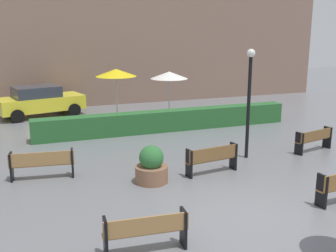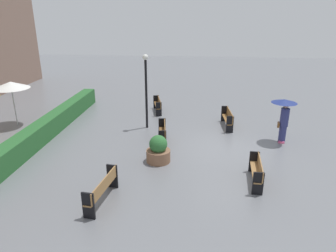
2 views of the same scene
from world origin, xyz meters
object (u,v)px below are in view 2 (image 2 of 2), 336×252
Objects in this scene: planter_pot at (158,151)px; lamp_post at (146,84)px; bench_near_right at (228,117)px; bench_mid_center at (163,131)px; bench_near_left at (257,170)px; bench_far_left at (102,188)px; pedestrian_with_umbrella at (284,113)px; bench_far_right at (158,104)px; patio_umbrella_white at (11,85)px.

lamp_post is (3.85, 1.09, 1.84)m from planter_pot.
bench_mid_center is (-2.37, 3.14, 0.00)m from bench_near_right.
bench_far_left is at bearing 108.70° from bench_near_left.
pedestrian_with_umbrella is at bearing -101.17° from lamp_post.
lamp_post is at bearing 42.63° from bench_near_left.
bench_far_left is 0.51× the size of lamp_post.
bench_near_left is 4.34m from pedestrian_with_umbrella.
planter_pot reaches higher than bench_near_left.
bench_far_left is 7.09m from lamp_post.
bench_near_left is at bearing 155.71° from pedestrian_with_umbrella.
planter_pot is (1.30, 3.65, -0.01)m from bench_near_left.
bench_near_right is at bearing -82.92° from lamp_post.
bench_near_left is at bearing -150.16° from bench_far_right.
bench_near_left is 0.91× the size of bench_far_left.
planter_pot is 8.94m from patio_umbrella_white.
pedestrian_with_umbrella is at bearing -128.18° from bench_near_right.
bench_mid_center is 0.47× the size of lamp_post.
bench_mid_center reaches higher than bench_far_left.
bench_near_left is 4.95m from bench_mid_center.
planter_pot is at bearing 144.62° from bench_near_right.
lamp_post reaches higher than bench_far_left.
bench_near_left is at bearing -174.49° from bench_near_right.
bench_far_left reaches higher than bench_near_left.
pedestrian_with_umbrella is 6.05m from planter_pot.
patio_umbrella_white is (-0.33, 6.95, -0.15)m from lamp_post.
lamp_post is at bearing -2.44° from bench_far_left.
bench_far_right is 7.97m from patio_umbrella_white.
patio_umbrella_white is at bearing 94.35° from bench_near_right.
pedestrian_with_umbrella is (5.57, -6.78, 0.89)m from bench_far_left.
planter_pot is at bearing 70.45° from bench_near_left.
bench_far_left is at bearing 148.69° from bench_near_right.
bench_near_right reaches higher than bench_near_left.
patio_umbrella_white is at bearing 85.94° from pedestrian_with_umbrella.
bench_near_right reaches higher than bench_far_left.
bench_mid_center is at bearing 127.03° from bench_near_right.
bench_far_left is 1.01× the size of bench_near_right.
bench_far_right is at bearing 7.47° from planter_pot.
bench_far_left reaches higher than bench_far_right.
bench_far_left is at bearing 164.96° from bench_mid_center.
bench_near_left is 12.75m from patio_umbrella_white.
bench_mid_center is at bearing -15.04° from bench_far_left.
lamp_post is 6.96m from patio_umbrella_white.
patio_umbrella_white is (-3.04, 7.17, 1.68)m from bench_far_right.
bench_near_left is 0.93× the size of bench_near_right.
patio_umbrella_white is at bearing 67.58° from bench_near_left.
bench_far_right is at bearing 10.27° from bench_mid_center.
bench_far_right is at bearing -67.02° from patio_umbrella_white.
bench_mid_center is 5.53m from pedestrian_with_umbrella.
planter_pot reaches higher than bench_mid_center.
bench_near_right is at bearing 51.82° from pedestrian_with_umbrella.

